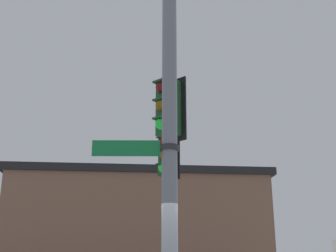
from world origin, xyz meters
TOP-DOWN VIEW (x-y plane):
  - signal_pole at (0.00, 0.00)m, footprint 0.22×0.22m
  - mast_arm at (1.92, -2.13)m, footprint 3.96×4.38m
  - traffic_light_nearest_pole at (1.16, -1.27)m, footprint 0.54×0.49m
  - traffic_light_mid_inner at (3.53, -3.91)m, footprint 0.54×0.49m
  - street_name_sign at (0.25, 0.22)m, footprint 0.93×0.86m
  - storefront_building at (10.33, -9.64)m, footprint 11.28×11.54m
  - tree_by_storefront at (9.17, -9.93)m, footprint 3.38×3.38m

SIDE VIEW (x-z plane):
  - storefront_building at x=10.33m, z-range 0.01..5.72m
  - signal_pole at x=0.00m, z-range 0.00..6.09m
  - street_name_sign at x=0.25m, z-range 3.15..3.37m
  - tree_by_storefront at x=9.17m, z-range 1.02..6.46m
  - traffic_light_nearest_pole at x=1.16m, z-range 3.84..5.15m
  - traffic_light_mid_inner at x=3.53m, z-range 3.84..5.15m
  - mast_arm at x=1.92m, z-range 5.20..5.37m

